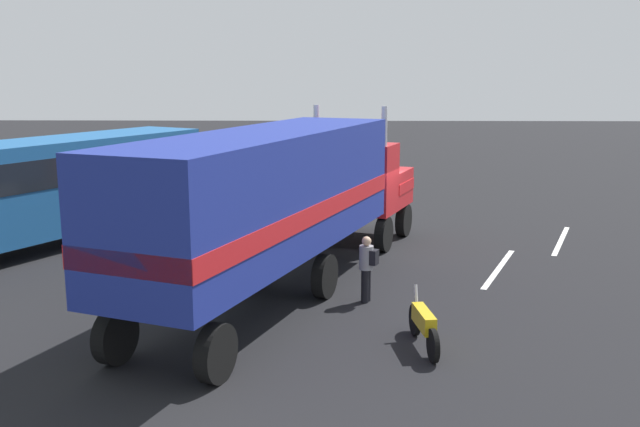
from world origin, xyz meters
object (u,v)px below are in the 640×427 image
object	(u,v)px
semi_truck	(285,194)
person_bystander	(367,266)
parked_bus	(59,180)
motorcycle	(423,325)

from	to	relation	value
semi_truck	person_bystander	distance (m)	2.72
person_bystander	parked_bus	world-z (taller)	parked_bus
parked_bus	motorcycle	distance (m)	13.97
parked_bus	motorcycle	bearing A→B (deg)	-129.43
person_bystander	motorcycle	size ratio (longest dim) A/B	0.77
semi_truck	motorcycle	world-z (taller)	semi_truck
semi_truck	motorcycle	distance (m)	5.20
person_bystander	semi_truck	bearing A→B (deg)	68.14
person_bystander	motorcycle	distance (m)	3.09
semi_truck	parked_bus	world-z (taller)	semi_truck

